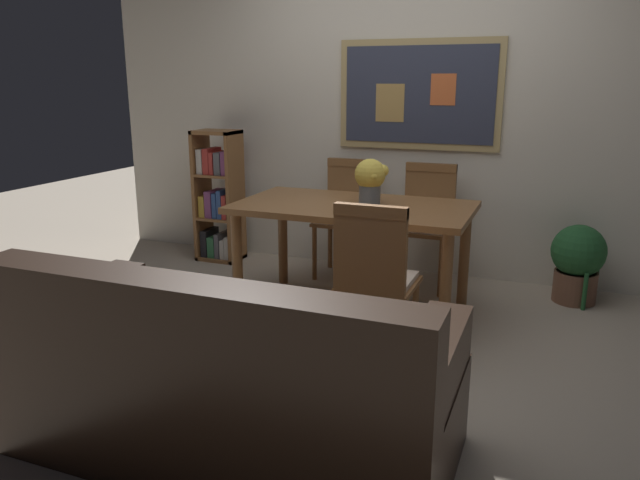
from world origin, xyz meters
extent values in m
plane|color=tan|center=(0.00, 0.00, 0.00)|extent=(12.00, 12.00, 0.00)
cube|color=silver|center=(0.00, 1.64, 1.30)|extent=(5.20, 0.10, 2.60)
cube|color=tan|center=(0.12, 1.58, 1.40)|extent=(1.25, 0.02, 0.82)
cube|color=#33384C|center=(0.12, 1.56, 1.40)|extent=(1.15, 0.01, 0.72)
cube|color=tan|center=(-0.10, 1.56, 1.34)|extent=(0.22, 0.00, 0.29)
cube|color=#D86633|center=(0.31, 1.56, 1.44)|extent=(0.19, 0.00, 0.23)
cube|color=brown|center=(-0.05, 0.57, 0.71)|extent=(1.51, 0.86, 0.04)
cylinder|color=brown|center=(-0.73, 0.22, 0.35)|extent=(0.07, 0.07, 0.69)
cylinder|color=brown|center=(0.63, 0.22, 0.35)|extent=(0.07, 0.07, 0.69)
cylinder|color=brown|center=(-0.73, 0.92, 0.35)|extent=(0.07, 0.07, 0.69)
cylinder|color=brown|center=(0.63, 0.92, 0.35)|extent=(0.07, 0.07, 0.69)
cube|color=brown|center=(0.28, 1.22, 0.44)|extent=(0.40, 0.40, 0.03)
cube|color=beige|center=(0.28, 1.22, 0.47)|extent=(0.36, 0.36, 0.03)
cylinder|color=brown|center=(0.45, 1.39, 0.21)|extent=(0.04, 0.04, 0.42)
cylinder|color=brown|center=(0.11, 1.39, 0.21)|extent=(0.04, 0.04, 0.42)
cylinder|color=brown|center=(0.45, 1.05, 0.21)|extent=(0.04, 0.04, 0.42)
cylinder|color=brown|center=(0.11, 1.05, 0.21)|extent=(0.04, 0.04, 0.42)
cube|color=brown|center=(0.28, 1.40, 0.68)|extent=(0.38, 0.04, 0.46)
cube|color=brown|center=(0.28, 1.40, 0.88)|extent=(0.38, 0.05, 0.06)
cube|color=brown|center=(-0.36, 1.25, 0.44)|extent=(0.40, 0.40, 0.03)
cube|color=beige|center=(-0.36, 1.25, 0.47)|extent=(0.36, 0.36, 0.03)
cylinder|color=brown|center=(-0.19, 1.42, 0.21)|extent=(0.04, 0.04, 0.42)
cylinder|color=brown|center=(-0.53, 1.42, 0.21)|extent=(0.04, 0.04, 0.42)
cylinder|color=brown|center=(-0.19, 1.08, 0.21)|extent=(0.04, 0.04, 0.42)
cylinder|color=brown|center=(-0.53, 1.08, 0.21)|extent=(0.04, 0.04, 0.42)
cube|color=brown|center=(-0.36, 1.43, 0.68)|extent=(0.38, 0.04, 0.46)
cube|color=brown|center=(-0.36, 1.43, 0.88)|extent=(0.38, 0.05, 0.06)
cube|color=brown|center=(0.31, -0.08, 0.44)|extent=(0.40, 0.40, 0.03)
cube|color=beige|center=(0.31, -0.08, 0.47)|extent=(0.36, 0.36, 0.03)
cylinder|color=brown|center=(0.14, -0.25, 0.21)|extent=(0.04, 0.04, 0.42)
cylinder|color=brown|center=(0.48, -0.25, 0.21)|extent=(0.04, 0.04, 0.42)
cylinder|color=brown|center=(0.14, 0.09, 0.21)|extent=(0.04, 0.04, 0.42)
cylinder|color=brown|center=(0.48, 0.09, 0.21)|extent=(0.04, 0.04, 0.42)
cube|color=brown|center=(0.31, -0.26, 0.68)|extent=(0.38, 0.04, 0.46)
cube|color=brown|center=(0.31, -0.26, 0.88)|extent=(0.38, 0.05, 0.06)
cube|color=black|center=(0.00, -1.12, 0.20)|extent=(1.80, 0.84, 0.40)
cube|color=black|center=(0.00, -1.44, 0.62)|extent=(1.80, 0.20, 0.44)
cube|color=black|center=(-0.81, -1.12, 0.51)|extent=(0.18, 0.80, 0.22)
cube|color=black|center=(0.81, -1.12, 0.51)|extent=(0.18, 0.80, 0.22)
cube|color=#B78C33|center=(-0.45, -1.30, 0.56)|extent=(0.32, 0.16, 0.33)
cube|color=#334C72|center=(0.00, -1.30, 0.56)|extent=(0.32, 0.16, 0.33)
cube|color=brown|center=(-1.67, 1.30, 0.55)|extent=(0.03, 0.28, 1.11)
cube|color=brown|center=(-1.34, 1.30, 0.55)|extent=(0.03, 0.28, 1.11)
cube|color=brown|center=(-1.50, 1.30, 0.01)|extent=(0.36, 0.28, 0.03)
cube|color=brown|center=(-1.50, 1.30, 1.09)|extent=(0.36, 0.28, 0.03)
cube|color=brown|center=(-1.50, 1.30, 0.37)|extent=(0.30, 0.28, 0.02)
cube|color=brown|center=(-1.50, 1.30, 0.74)|extent=(0.30, 0.28, 0.02)
cube|color=black|center=(-1.61, 1.30, 0.14)|extent=(0.06, 0.22, 0.23)
cube|color=#337247|center=(-1.54, 1.30, 0.12)|extent=(0.06, 0.22, 0.18)
cube|color=#595960|center=(-1.48, 1.30, 0.13)|extent=(0.04, 0.22, 0.21)
cube|color=beige|center=(-1.43, 1.30, 0.11)|extent=(0.04, 0.22, 0.16)
cube|color=beige|center=(-1.39, 1.30, 0.13)|extent=(0.04, 0.22, 0.19)
cube|color=gold|center=(-1.62, 1.30, 0.47)|extent=(0.05, 0.22, 0.18)
cube|color=#7F3F72|center=(-1.55, 1.30, 0.49)|extent=(0.06, 0.22, 0.22)
cube|color=#2D4C8C|center=(-1.49, 1.30, 0.49)|extent=(0.04, 0.22, 0.21)
cube|color=#2D4C8C|center=(-1.44, 1.30, 0.50)|extent=(0.04, 0.22, 0.24)
cube|color=#B2332D|center=(-1.40, 1.30, 0.48)|extent=(0.04, 0.22, 0.20)
cube|color=beige|center=(-1.62, 1.30, 0.85)|extent=(0.05, 0.22, 0.20)
cube|color=#B2332D|center=(-1.55, 1.30, 0.86)|extent=(0.06, 0.22, 0.21)
cube|color=#B2332D|center=(-1.50, 1.30, 0.84)|extent=(0.04, 0.22, 0.18)
cube|color=#595960|center=(-1.45, 1.30, 0.84)|extent=(0.06, 0.22, 0.18)
cube|color=#7F3F72|center=(-1.38, 1.30, 0.85)|extent=(0.06, 0.22, 0.20)
cylinder|color=brown|center=(1.35, 1.30, 0.11)|extent=(0.29, 0.29, 0.22)
cylinder|color=#332319|center=(1.35, 1.30, 0.21)|extent=(0.26, 0.26, 0.02)
sphere|color=#235B2D|center=(1.35, 1.30, 0.37)|extent=(0.37, 0.37, 0.37)
cylinder|color=#235B2D|center=(1.41, 1.14, 0.12)|extent=(0.03, 0.03, 0.28)
cylinder|color=#235B2D|center=(1.48, 1.39, 0.11)|extent=(0.03, 0.03, 0.30)
cylinder|color=slate|center=(0.05, 0.59, 0.80)|extent=(0.14, 0.14, 0.13)
sphere|color=#EACC4C|center=(0.05, 0.59, 0.93)|extent=(0.20, 0.20, 0.20)
sphere|color=#D86633|center=(0.01, 0.66, 0.95)|extent=(0.05, 0.05, 0.05)
sphere|color=#EACC4C|center=(0.09, 0.52, 0.93)|extent=(0.05, 0.05, 0.05)
sphere|color=#EACC4C|center=(0.12, 0.61, 0.95)|extent=(0.08, 0.08, 0.08)
cube|color=black|center=(0.18, 0.40, 0.74)|extent=(0.13, 0.15, 0.02)
cube|color=gray|center=(0.18, 0.40, 0.75)|extent=(0.09, 0.10, 0.00)
camera|label=1|loc=(1.17, -3.10, 1.51)|focal=34.06mm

